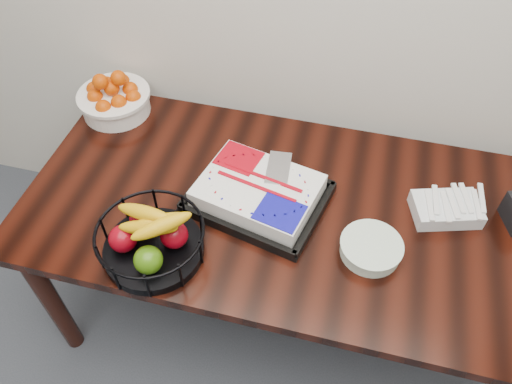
% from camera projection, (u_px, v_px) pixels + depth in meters
% --- Properties ---
extents(table, '(1.80, 0.90, 0.75)m').
position_uv_depth(table, '(282.00, 220.00, 1.79)').
color(table, black).
rests_on(table, ground).
extents(cake_tray, '(0.51, 0.44, 0.09)m').
position_uv_depth(cake_tray, '(258.00, 193.00, 1.71)').
color(cake_tray, black).
rests_on(cake_tray, table).
extents(tangerine_bowl, '(0.29, 0.29, 0.18)m').
position_uv_depth(tangerine_bowl, '(114.00, 96.00, 2.00)').
color(tangerine_bowl, white).
rests_on(tangerine_bowl, table).
extents(fruit_basket, '(0.34, 0.34, 0.18)m').
position_uv_depth(fruit_basket, '(151.00, 239.00, 1.54)').
color(fruit_basket, black).
rests_on(fruit_basket, table).
extents(plate_stack, '(0.20, 0.20, 0.05)m').
position_uv_depth(plate_stack, '(371.00, 248.00, 1.58)').
color(plate_stack, white).
rests_on(plate_stack, table).
extents(fork_bag, '(0.25, 0.20, 0.06)m').
position_uv_depth(fork_bag, '(446.00, 209.00, 1.68)').
color(fork_bag, silver).
rests_on(fork_bag, table).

